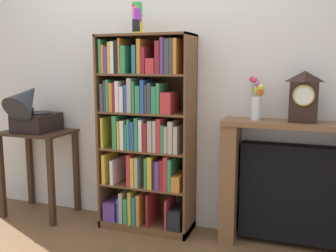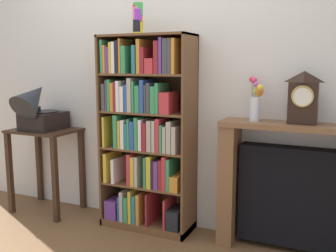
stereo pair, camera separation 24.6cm
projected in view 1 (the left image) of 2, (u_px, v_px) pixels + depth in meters
The scene contains 9 objects.
ground_plane at pixel (143, 232), 3.20m from camera, with size 7.63×6.40×0.02m, color brown.
wall_back at pixel (163, 72), 3.24m from camera, with size 4.63×0.08×2.60m, color silver.
bookshelf at pixel (145, 135), 3.16m from camera, with size 0.77×0.32×1.60m.
cup_stack at pixel (137, 18), 2.99m from camera, with size 0.08×0.08×0.24m.
side_table_left at pixel (39, 153), 3.49m from camera, with size 0.59×0.44×0.78m.
gramophone at pixel (31, 110), 3.36m from camera, with size 0.32×0.50×0.50m.
fireplace_mantel at pixel (295, 187), 2.86m from camera, with size 1.09×0.27×0.96m.
mantel_clock at pixel (304, 97), 2.72m from camera, with size 0.19×0.12×0.36m.
flower_vase at pixel (257, 99), 2.85m from camera, with size 0.12×0.13×0.32m.
Camera 1 is at (1.23, -2.77, 1.37)m, focal length 41.31 mm.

